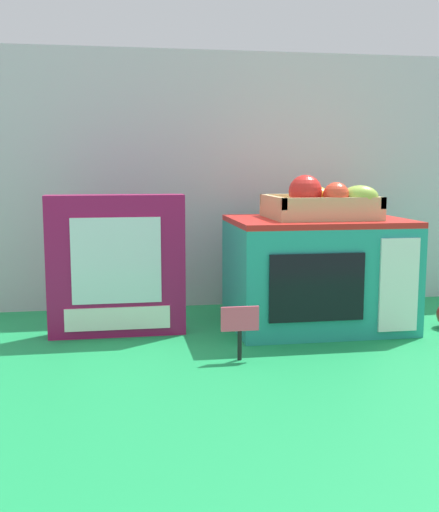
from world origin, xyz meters
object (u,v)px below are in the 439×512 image
price_sign (240,325)px  toy_microwave (317,272)px  food_groups_crate (321,204)px  cookie_set_box (117,266)px

price_sign → toy_microwave: bearing=45.7°
toy_microwave → food_groups_crate: bearing=-78.2°
toy_microwave → cookie_set_box: bearing=-179.1°
cookie_set_box → price_sign: cookie_set_box is taller
toy_microwave → cookie_set_box: size_ratio=1.27×
food_groups_crate → cookie_set_box: (-0.44, 0.01, -0.12)m
cookie_set_box → price_sign: bearing=-44.6°
price_sign → cookie_set_box: bearing=135.4°
food_groups_crate → price_sign: size_ratio=2.22×
food_groups_crate → price_sign: 0.36m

